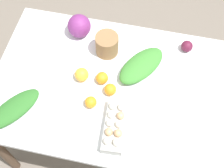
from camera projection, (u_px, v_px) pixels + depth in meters
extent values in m
plane|color=#70665B|center=(112.00, 132.00, 2.54)|extent=(8.00, 8.00, 0.00)
cube|color=silver|center=(112.00, 87.00, 1.87)|extent=(1.44, 0.96, 0.03)
cylinder|color=brown|center=(2.00, 151.00, 2.08)|extent=(0.06, 0.06, 0.75)
cylinder|color=brown|center=(42.00, 50.00, 2.48)|extent=(0.06, 0.06, 0.75)
cylinder|color=brown|center=(210.00, 80.00, 2.35)|extent=(0.06, 0.06, 0.75)
sphere|color=#7A2D75|center=(79.00, 26.00, 1.99)|extent=(0.15, 0.15, 0.15)
cube|color=#B7B7B2|center=(115.00, 127.00, 1.70)|extent=(0.13, 0.31, 0.06)
sphere|color=white|center=(117.00, 142.00, 1.61)|extent=(0.04, 0.04, 0.04)
sphere|color=tan|center=(118.00, 133.00, 1.64)|extent=(0.04, 0.04, 0.04)
sphere|color=white|center=(119.00, 124.00, 1.66)|extent=(0.04, 0.04, 0.04)
sphere|color=tan|center=(121.00, 116.00, 1.69)|extent=(0.04, 0.04, 0.04)
sphere|color=white|center=(122.00, 107.00, 1.71)|extent=(0.04, 0.04, 0.04)
sphere|color=white|center=(107.00, 141.00, 1.61)|extent=(0.04, 0.04, 0.04)
sphere|color=tan|center=(109.00, 132.00, 1.64)|extent=(0.04, 0.04, 0.04)
sphere|color=white|center=(110.00, 123.00, 1.66)|extent=(0.04, 0.04, 0.04)
sphere|color=white|center=(112.00, 114.00, 1.69)|extent=(0.04, 0.04, 0.04)
sphere|color=white|center=(113.00, 106.00, 1.71)|extent=(0.04, 0.04, 0.04)
cylinder|color=olive|center=(107.00, 45.00, 1.93)|extent=(0.14, 0.14, 0.14)
ellipsoid|color=#2D6B28|center=(13.00, 109.00, 1.75)|extent=(0.30, 0.36, 0.06)
ellipsoid|color=#3D8433|center=(141.00, 66.00, 1.88)|extent=(0.32, 0.37, 0.08)
sphere|color=#5B1933|center=(187.00, 46.00, 1.96)|extent=(0.07, 0.07, 0.07)
sphere|color=orange|center=(110.00, 89.00, 1.81)|extent=(0.07, 0.07, 0.07)
sphere|color=orange|center=(102.00, 78.00, 1.84)|extent=(0.07, 0.07, 0.07)
sphere|color=orange|center=(91.00, 102.00, 1.77)|extent=(0.07, 0.07, 0.07)
sphere|color=#F9A833|center=(82.00, 75.00, 1.85)|extent=(0.08, 0.08, 0.08)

